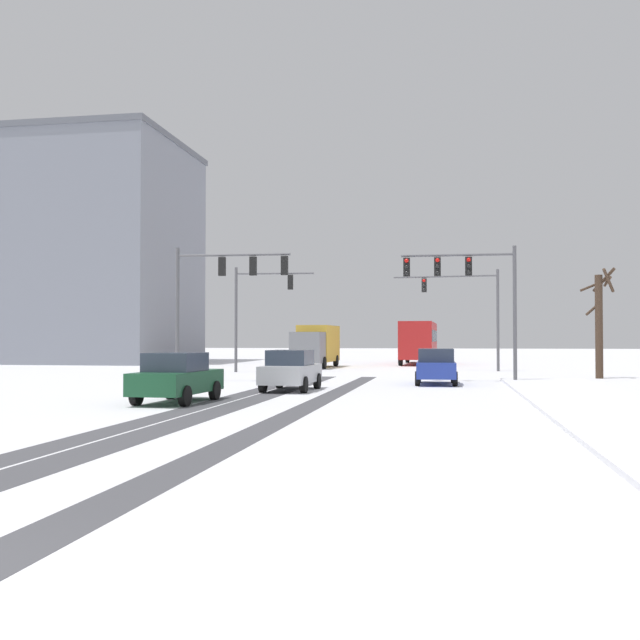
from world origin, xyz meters
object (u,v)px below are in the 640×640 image
Objects in this scene: car_silver_second at (291,370)px; bare_tree_sidewalk_far at (600,320)px; traffic_signal_far_left at (257,302)px; box_truck_delivery at (316,345)px; traffic_signal_near_right at (469,282)px; bus_oncoming at (419,340)px; car_blue_lead at (436,366)px; traffic_signal_far_right at (468,301)px; office_building_far_left_block at (52,253)px; traffic_signal_near_left at (222,283)px; car_dark_green_third at (177,377)px.

bare_tree_sidewalk_far reaches higher than car_silver_second.
box_truck_delivery is at bearing 73.04° from traffic_signal_far_left.
traffic_signal_far_left and traffic_signal_near_right have the same top height.
car_silver_second is 0.38× the size of bus_oncoming.
bare_tree_sidewalk_far is (19.46, -3.85, -1.33)m from traffic_signal_far_left.
traffic_signal_far_right is at bearing 82.83° from car_blue_lead.
office_building_far_left_block reaches higher than bare_tree_sidewalk_far.
traffic_signal_far_right is at bearing 68.94° from car_silver_second.
car_blue_lead is at bearing -125.87° from traffic_signal_near_right.
car_blue_lead is 0.55× the size of box_truck_delivery.
bus_oncoming is at bearing 50.67° from box_truck_delivery.
office_building_far_left_block is at bearing 161.56° from box_truck_delivery.
bus_oncoming is at bearing 60.09° from traffic_signal_far_left.
traffic_signal_far_left and traffic_signal_near_left have the same top height.
car_silver_second and car_dark_green_third have the same top height.
traffic_signal_far_right reaches higher than car_dark_green_third.
traffic_signal_near_right is 0.27× the size of office_building_far_left_block.
car_silver_second is (-5.65, -5.05, 0.00)m from car_blue_lead.
bus_oncoming is (3.87, 31.57, 1.18)m from car_silver_second.
traffic_signal_far_right is 0.90× the size of box_truck_delivery.
office_building_far_left_block is at bearing 124.86° from car_dark_green_third.
traffic_signal_far_left is 18.88m from bus_oncoming.
bus_oncoming is (8.40, 26.28, -2.79)m from traffic_signal_near_left.
traffic_signal_far_right is (12.92, 4.01, 0.11)m from traffic_signal_far_left.
traffic_signal_near_left is 18.08m from box_truck_delivery.
traffic_signal_near_left is 19.60m from bare_tree_sidewalk_far.
box_truck_delivery reaches higher than car_dark_green_third.
box_truck_delivery is at bearing 91.23° from car_dark_green_third.
traffic_signal_near_left reaches higher than car_silver_second.
traffic_signal_near_left is 10.93m from car_blue_lead.
car_blue_lead is at bearing -37.70° from office_building_far_left_block.
traffic_signal_near_right is 43.62m from office_building_far_left_block.
office_building_far_left_block reaches higher than traffic_signal_near_left.
office_building_far_left_block is at bearing 132.24° from car_silver_second.
box_truck_delivery is (2.35, 7.71, -2.72)m from traffic_signal_far_left.
traffic_signal_near_left is 12.12m from car_dark_green_third.
car_blue_lead is 20.03m from box_truck_delivery.
office_building_far_left_block is (-35.83, 24.39, 4.92)m from traffic_signal_near_right.
traffic_signal_far_left is 1.00× the size of traffic_signal_near_right.
office_building_far_left_block reaches higher than car_dark_green_third.
bare_tree_sidewalk_far is (10.12, -20.08, 1.04)m from bus_oncoming.
traffic_signal_far_right is (11.98, 14.05, -0.31)m from traffic_signal_near_left.
car_dark_green_third is 38.11m from bus_oncoming.
bus_oncoming is (-3.58, 12.23, -2.48)m from traffic_signal_far_right.
traffic_signal_far_right is 1.62× the size of car_dark_green_third.
traffic_signal_near_right reaches higher than car_silver_second.
traffic_signal_far_left is 28.79m from office_building_far_left_block.
box_truck_delivery is at bearing -129.33° from bus_oncoming.
car_blue_lead and car_dark_green_third have the same top height.
traffic_signal_near_left reaches higher than box_truck_delivery.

